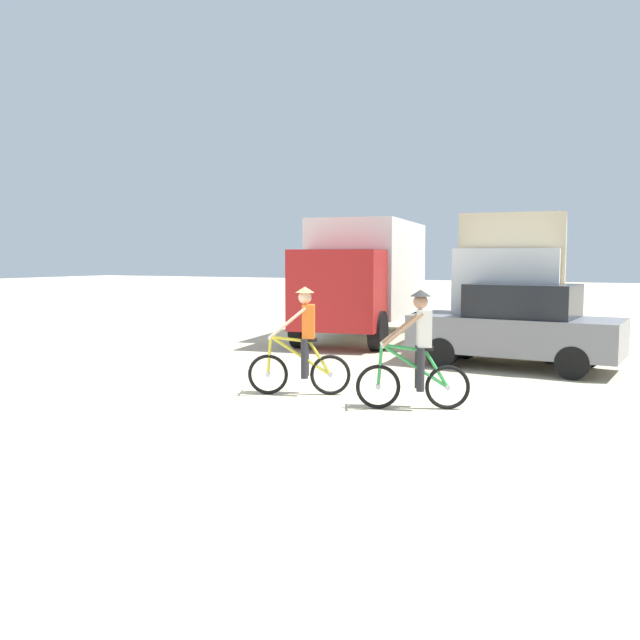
# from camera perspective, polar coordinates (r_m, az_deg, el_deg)

# --- Properties ---
(ground_plane) EXTENTS (120.00, 120.00, 0.00)m
(ground_plane) POSITION_cam_1_polar(r_m,az_deg,el_deg) (10.41, -11.56, -7.53)
(ground_plane) COLOR beige
(box_truck_white_box) EXTENTS (3.31, 7.02, 3.35)m
(box_truck_white_box) POSITION_cam_1_polar(r_m,az_deg,el_deg) (19.39, 3.87, 4.04)
(box_truck_white_box) COLOR white
(box_truck_white_box) RESTS_ON ground
(box_truck_tan_camper) EXTENTS (3.08, 6.96, 3.35)m
(box_truck_tan_camper) POSITION_cam_1_polar(r_m,az_deg,el_deg) (18.22, 16.35, 3.76)
(box_truck_tan_camper) COLOR #CCB78E
(box_truck_tan_camper) RESTS_ON ground
(sedan_parked) EXTENTS (4.32, 2.06, 1.76)m
(sedan_parked) POSITION_cam_1_polar(r_m,az_deg,el_deg) (14.50, 16.41, -0.50)
(sedan_parked) COLOR slate
(sedan_parked) RESTS_ON ground
(cyclist_orange_shirt) EXTENTS (1.61, 0.82, 1.82)m
(cyclist_orange_shirt) POSITION_cam_1_polar(r_m,az_deg,el_deg) (11.20, -1.50, -2.12)
(cyclist_orange_shirt) COLOR black
(cyclist_orange_shirt) RESTS_ON ground
(cyclist_cowboy_hat) EXTENTS (1.60, 0.82, 1.82)m
(cyclist_cowboy_hat) POSITION_cam_1_polar(r_m,az_deg,el_deg) (10.23, 8.26, -2.88)
(cyclist_cowboy_hat) COLOR black
(cyclist_cowboy_hat) RESTS_ON ground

